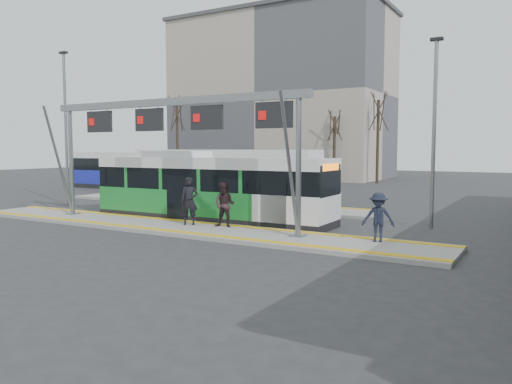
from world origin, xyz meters
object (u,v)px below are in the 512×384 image
Objects in this scene: passenger_c at (378,217)px; passenger_a at (189,201)px; hero_bus at (210,189)px; gantry at (170,124)px; passenger_b at (225,205)px.

passenger_a is at bearing 171.29° from passenger_c.
hero_bus reaches higher than passenger_a.
passenger_a is (0.78, 0.24, -3.17)m from gantry.
passenger_c is at bearing -14.42° from hero_bus.
gantry is at bearing 172.74° from passenger_c.
hero_bus is at bearing 156.38° from passenger_c.
passenger_a is at bearing 176.52° from passenger_b.
passenger_a is 1.62m from passenger_b.
hero_bus is at bearing 84.23° from gantry.
passenger_c is at bearing -28.73° from passenger_a.
passenger_a is (0.54, -2.21, -0.32)m from hero_bus.
hero_bus is at bearing 73.47° from passenger_a.
passenger_c is at bearing 2.90° from gantry.
passenger_a is 7.86m from passenger_c.
gantry is at bearing -96.73° from hero_bus.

